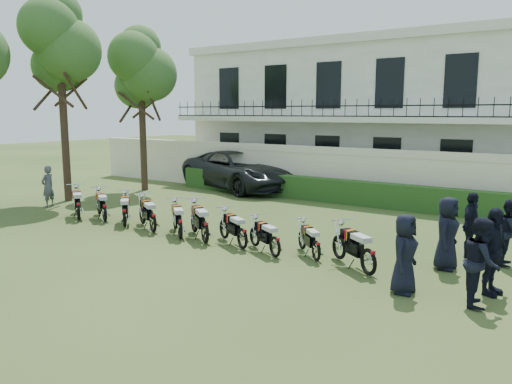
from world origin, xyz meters
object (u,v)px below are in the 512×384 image
Objects in this scene: motorcycle_5 at (205,227)px; officer_3 at (447,233)px; motorcycle_8 at (316,246)px; inspector at (48,187)px; motorcycle_3 at (153,218)px; tree_west_mid at (60,43)px; officer_4 at (510,232)px; motorcycle_0 at (78,207)px; motorcycle_4 at (180,224)px; motorcycle_1 at (104,208)px; officer_2 at (492,252)px; motorcycle_9 at (369,255)px; officer_0 at (404,254)px; suv at (240,170)px; tree_west_near at (141,68)px; motorcycle_7 at (275,242)px; motorcycle_6 at (242,233)px; officer_1 at (481,262)px; motorcycle_2 at (125,213)px.

motorcycle_5 is 0.98× the size of officer_3.
motorcycle_8 is 0.78× the size of inspector.
motorcycle_8 is at bearing 114.35° from officer_3.
motorcycle_3 is 1.03× the size of motorcycle_5.
officer_4 is at bearing 1.97° from tree_west_mid.
motorcycle_4 is at bearing -55.45° from motorcycle_0.
officer_2 reaches higher than motorcycle_1.
motorcycle_5 is at bearing 125.33° from motorcycle_9.
officer_0 reaches higher than inspector.
tree_west_near is at bearing 147.31° from suv.
motorcycle_0 is 1.00× the size of officer_3.
motorcycle_7 is at bearing -61.66° from motorcycle_3.
motorcycle_9 is 13.96m from suv.
motorcycle_6 reaches higher than motorcycle_8.
officer_4 is (7.62, 2.82, 0.31)m from motorcycle_5.
motorcycle_5 reaches higher than motorcycle_7.
officer_1 is 3.28m from officer_4.
tree_west_mid reaches higher than motorcycle_5.
officer_1 reaches higher than motorcycle_5.
suv is (-7.87, 9.19, 0.51)m from motorcycle_7.
officer_0 is at bearing -54.49° from motorcycle_4.
motorcycle_5 is 8.13m from officer_4.
motorcycle_6 is at bearing 81.07° from officer_0.
motorcycle_2 is at bearing -50.46° from motorcycle_0.
motorcycle_4 reaches higher than motorcycle_1.
officer_2 reaches higher than motorcycle_9.
suv is 14.54m from officer_4.
motorcycle_6 is 0.95× the size of officer_1.
motorcycle_4 is 0.94m from motorcycle_5.
motorcycle_3 is 1.07× the size of motorcycle_6.
tree_west_near reaches higher than motorcycle_7.
officer_0 is (11.80, -0.53, 0.33)m from motorcycle_0.
motorcycle_2 is at bearing 66.71° from inspector.
officer_3 is (11.21, 1.29, 0.40)m from motorcycle_1.
motorcycle_3 reaches higher than motorcycle_6.
officer_1 reaches higher than motorcycle_3.
officer_1 is at bearing -8.90° from tree_west_mid.
motorcycle_5 is (9.63, -2.23, -6.14)m from tree_west_mid.
motorcycle_9 is at bearing 134.47° from officer_4.
motorcycle_2 is 1.34m from motorcycle_3.
motorcycle_4 is at bearing -135.36° from suv.
tree_west_mid is 1.27× the size of suv.
inspector is at bearing 120.77° from motorcycle_5.
tree_west_mid is at bearing 103.48° from motorcycle_3.
motorcycle_5 is at bearing -34.33° from tree_west_near.
motorcycle_0 is 1.00m from motorcycle_1.
motorcycle_9 is at bearing 71.11° from inspector.
motorcycle_3 is at bearing 102.23° from officer_4.
officer_4 reaches higher than motorcycle_7.
suv is 9.04m from inspector.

